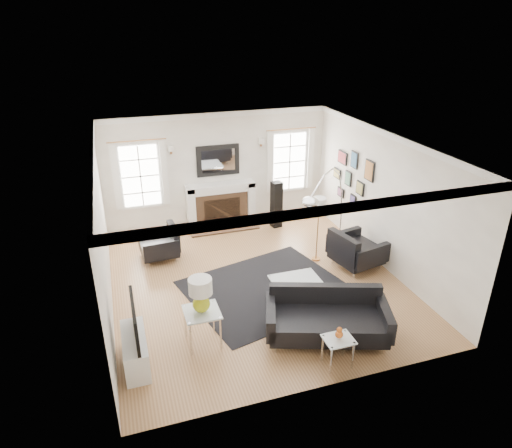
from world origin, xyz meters
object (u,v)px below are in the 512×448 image
object	(u,v)px
fireplace	(221,206)
arc_floor_lamp	(327,214)
armchair_left	(161,244)
coffee_table	(298,285)
gourd_lamp	(201,293)
armchair_right	(354,251)
sofa	(327,318)

from	to	relation	value
fireplace	arc_floor_lamp	world-z (taller)	arc_floor_lamp
fireplace	armchair_left	distance (m)	2.06
armchair_left	arc_floor_lamp	size ratio (longest dim) A/B	0.42
coffee_table	arc_floor_lamp	distance (m)	1.71
gourd_lamp	arc_floor_lamp	size ratio (longest dim) A/B	0.27
gourd_lamp	fireplace	bearing A→B (deg)	72.25
fireplace	arc_floor_lamp	bearing A→B (deg)	-59.32
fireplace	armchair_right	world-z (taller)	fireplace
armchair_left	armchair_right	bearing A→B (deg)	-23.56
armchair_right	armchair_left	bearing A→B (deg)	156.44
fireplace	arc_floor_lamp	xyz separation A→B (m)	(1.56, -2.63, 0.64)
fireplace	sofa	xyz separation A→B (m)	(0.58, -4.76, -0.19)
armchair_left	coffee_table	size ratio (longest dim) A/B	1.02
fireplace	arc_floor_lamp	distance (m)	3.12
armchair_left	coffee_table	xyz separation A→B (m)	(2.17, -2.48, 0.04)
coffee_table	gourd_lamp	xyz separation A→B (m)	(-1.90, -0.61, 0.58)
sofa	gourd_lamp	world-z (taller)	gourd_lamp
coffee_table	arc_floor_lamp	world-z (taller)	arc_floor_lamp
armchair_left	armchair_right	distance (m)	4.12
sofa	fireplace	bearing A→B (deg)	96.95
sofa	arc_floor_lamp	bearing A→B (deg)	65.27
armchair_right	coffee_table	distance (m)	1.82
armchair_right	sofa	bearing A→B (deg)	-129.53
gourd_lamp	coffee_table	bearing A→B (deg)	17.64
fireplace	armchair_right	bearing A→B (deg)	-53.43
fireplace	sofa	size ratio (longest dim) A/B	0.79
armchair_right	arc_floor_lamp	bearing A→B (deg)	156.78
arc_floor_lamp	armchair_right	bearing A→B (deg)	-23.22
fireplace	gourd_lamp	bearing A→B (deg)	-107.75
sofa	arc_floor_lamp	size ratio (longest dim) A/B	0.98
sofa	armchair_left	world-z (taller)	sofa
coffee_table	armchair_left	bearing A→B (deg)	131.09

